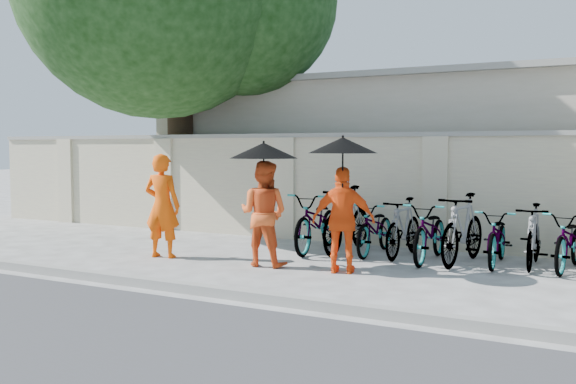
% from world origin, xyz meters
% --- Properties ---
extents(ground, '(80.00, 80.00, 0.00)m').
position_xyz_m(ground, '(0.00, 0.00, 0.00)').
color(ground, '#B9B8B7').
extents(kerb, '(40.00, 0.16, 0.12)m').
position_xyz_m(kerb, '(0.00, -1.70, 0.06)').
color(kerb, gray).
rests_on(kerb, ground).
extents(compound_wall, '(20.00, 0.30, 2.00)m').
position_xyz_m(compound_wall, '(1.00, 3.20, 1.00)').
color(compound_wall, beige).
rests_on(compound_wall, ground).
extents(building_behind, '(14.00, 6.00, 3.20)m').
position_xyz_m(building_behind, '(2.00, 7.00, 1.60)').
color(building_behind, '#BEB3A2').
rests_on(building_behind, ground).
extents(monk_left, '(0.68, 0.50, 1.70)m').
position_xyz_m(monk_left, '(-1.74, 0.20, 0.85)').
color(monk_left, '#FF5208').
rests_on(monk_left, ground).
extents(monk_center, '(0.82, 0.66, 1.61)m').
position_xyz_m(monk_center, '(0.10, 0.33, 0.80)').
color(monk_center, '#EA5620').
rests_on(monk_center, ground).
extents(parasol_center, '(1.03, 1.03, 0.97)m').
position_xyz_m(parasol_center, '(0.15, 0.25, 1.76)').
color(parasol_center, black).
rests_on(parasol_center, ground).
extents(monk_right, '(0.97, 0.60, 1.53)m').
position_xyz_m(monk_right, '(1.40, 0.37, 0.77)').
color(monk_right, '#FF5011').
rests_on(monk_right, ground).
extents(parasol_right, '(0.98, 0.98, 1.08)m').
position_xyz_m(parasol_right, '(1.42, 0.29, 1.84)').
color(parasol_right, black).
rests_on(parasol_right, ground).
extents(bike_0, '(0.86, 2.02, 1.03)m').
position_xyz_m(bike_0, '(0.24, 1.94, 0.52)').
color(bike_0, gray).
rests_on(bike_0, ground).
extents(bike_1, '(0.56, 1.91, 1.15)m').
position_xyz_m(bike_1, '(0.75, 2.07, 0.57)').
color(bike_1, gray).
rests_on(bike_1, ground).
extents(bike_2, '(0.64, 1.71, 0.89)m').
position_xyz_m(bike_2, '(1.25, 2.11, 0.44)').
color(bike_2, gray).
rests_on(bike_2, ground).
extents(bike_3, '(0.50, 1.64, 0.98)m').
position_xyz_m(bike_3, '(1.75, 2.07, 0.49)').
color(bike_3, gray).
rests_on(bike_3, ground).
extents(bike_4, '(0.68, 1.82, 0.94)m').
position_xyz_m(bike_4, '(2.25, 1.88, 0.47)').
color(bike_4, gray).
rests_on(bike_4, ground).
extents(bike_5, '(0.71, 1.87, 1.10)m').
position_xyz_m(bike_5, '(2.76, 1.89, 0.55)').
color(bike_5, gray).
rests_on(bike_5, ground).
extents(bike_6, '(0.66, 1.68, 0.87)m').
position_xyz_m(bike_6, '(3.26, 2.04, 0.43)').
color(bike_6, gray).
rests_on(bike_6, ground).
extents(bike_7, '(0.50, 1.61, 0.96)m').
position_xyz_m(bike_7, '(3.76, 2.09, 0.48)').
color(bike_7, gray).
rests_on(bike_7, ground).
extents(bike_8, '(0.76, 1.73, 0.88)m').
position_xyz_m(bike_8, '(4.26, 2.10, 0.44)').
color(bike_8, gray).
rests_on(bike_8, ground).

